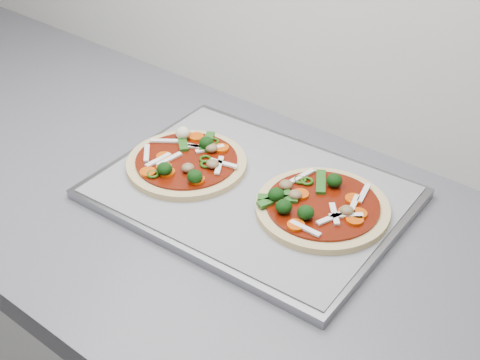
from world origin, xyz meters
The scene contains 6 objects.
base_cabinet centered at (0.00, 1.30, 0.43)m, with size 3.60×0.60×0.86m, color silver.
countertop centered at (0.00, 1.30, 0.88)m, with size 3.60×0.60×0.04m, color slate.
baking_tray centered at (0.55, 1.36, 0.91)m, with size 0.45×0.33×0.01m, color gray.
parchment centered at (0.55, 1.36, 0.92)m, with size 0.43×0.31×0.00m, color gray.
pizza_left centered at (0.43, 1.35, 0.93)m, with size 0.24×0.24×0.03m.
pizza_right centered at (0.66, 1.38, 0.93)m, with size 0.21×0.21×0.03m.
Camera 1 is at (1.05, 0.71, 1.51)m, focal length 50.00 mm.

